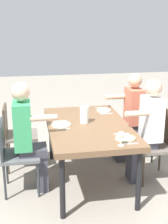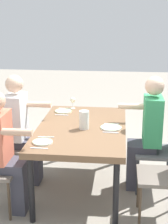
{
  "view_description": "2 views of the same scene",
  "coord_description": "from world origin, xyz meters",
  "px_view_note": "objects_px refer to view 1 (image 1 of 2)",
  "views": [
    {
      "loc": [
        3.55,
        -0.7,
        2.0
      ],
      "look_at": [
        -0.11,
        -0.03,
        0.89
      ],
      "focal_mm": 49.82,
      "sensor_mm": 36.0,
      "label": 1
    },
    {
      "loc": [
        -3.68,
        -0.43,
        2.04
      ],
      "look_at": [
        0.13,
        -0.01,
        0.9
      ],
      "focal_mm": 55.84,
      "sensor_mm": 36.0,
      "label": 2
    }
  ],
  "objects_px": {
    "diner_woman_green": "(146,128)",
    "plate_2": "(125,138)",
    "chair_mid_south": "(14,151)",
    "wine_glass_2": "(121,135)",
    "diner_man_white": "(28,134)",
    "plate_0": "(104,110)",
    "dining_table": "(88,129)",
    "plate_1": "(61,124)",
    "chair_mid_north": "(160,141)",
    "chair_west_north": "(142,124)",
    "diner_guest_third": "(129,115)",
    "chair_west_south": "(15,132)",
    "water_pitcher": "(84,116)"
  },
  "relations": [
    {
      "from": "dining_table",
      "to": "diner_man_white",
      "type": "height_order",
      "value": "diner_man_white"
    },
    {
      "from": "chair_west_north",
      "to": "diner_man_white",
      "type": "relative_size",
      "value": 0.7
    },
    {
      "from": "chair_west_south",
      "to": "plate_2",
      "type": "height_order",
      "value": "chair_west_south"
    },
    {
      "from": "plate_0",
      "to": "plate_2",
      "type": "relative_size",
      "value": 0.92
    },
    {
      "from": "chair_mid_north",
      "to": "plate_2",
      "type": "relative_size",
      "value": 4.07
    },
    {
      "from": "diner_guest_third",
      "to": "plate_2",
      "type": "xyz_separation_m",
      "value": [
        1.1,
        -0.41,
        0.09
      ]
    },
    {
      "from": "diner_man_white",
      "to": "wine_glass_2",
      "type": "height_order",
      "value": "diner_man_white"
    },
    {
      "from": "chair_mid_south",
      "to": "diner_man_white",
      "type": "height_order",
      "value": "diner_man_white"
    },
    {
      "from": "chair_west_north",
      "to": "plate_0",
      "type": "xyz_separation_m",
      "value": [
        0.01,
        -0.59,
        0.25
      ]
    },
    {
      "from": "diner_guest_third",
      "to": "wine_glass_2",
      "type": "height_order",
      "value": "diner_guest_third"
    },
    {
      "from": "chair_west_south",
      "to": "diner_woman_green",
      "type": "distance_m",
      "value": 1.76
    },
    {
      "from": "diner_man_white",
      "to": "plate_1",
      "type": "height_order",
      "value": "diner_man_white"
    },
    {
      "from": "chair_mid_south",
      "to": "chair_west_north",
      "type": "bearing_deg",
      "value": 109.33
    },
    {
      "from": "chair_west_south",
      "to": "diner_man_white",
      "type": "bearing_deg",
      "value": 15.54
    },
    {
      "from": "dining_table",
      "to": "diner_man_white",
      "type": "xyz_separation_m",
      "value": [
        0.09,
        -0.73,
        0.02
      ]
    },
    {
      "from": "chair_mid_south",
      "to": "diner_man_white",
      "type": "bearing_deg",
      "value": 89.09
    },
    {
      "from": "plate_2",
      "to": "water_pitcher",
      "type": "distance_m",
      "value": 0.71
    },
    {
      "from": "plate_1",
      "to": "wine_glass_2",
      "type": "distance_m",
      "value": 0.92
    },
    {
      "from": "chair_west_south",
      "to": "diner_guest_third",
      "type": "xyz_separation_m",
      "value": [
        -0.0,
        1.62,
        0.16
      ]
    },
    {
      "from": "plate_1",
      "to": "plate_2",
      "type": "height_order",
      "value": "same"
    },
    {
      "from": "diner_woman_green",
      "to": "chair_mid_south",
      "type": "bearing_deg",
      "value": -90.1
    },
    {
      "from": "chair_mid_north",
      "to": "plate_0",
      "type": "distance_m",
      "value": 0.89
    },
    {
      "from": "diner_man_white",
      "to": "diner_woman_green",
      "type": "bearing_deg",
      "value": 90.0
    },
    {
      "from": "plate_1",
      "to": "diner_woman_green",
      "type": "bearing_deg",
      "value": 83.44
    },
    {
      "from": "dining_table",
      "to": "diner_guest_third",
      "type": "distance_m",
      "value": 0.9
    },
    {
      "from": "chair_west_north",
      "to": "chair_mid_south",
      "type": "bearing_deg",
      "value": -70.67
    },
    {
      "from": "chair_mid_south",
      "to": "wine_glass_2",
      "type": "bearing_deg",
      "value": 60.57
    },
    {
      "from": "wine_glass_2",
      "to": "chair_west_north",
      "type": "bearing_deg",
      "value": 150.59
    },
    {
      "from": "diner_woman_green",
      "to": "chair_mid_north",
      "type": "bearing_deg",
      "value": 90.87
    },
    {
      "from": "plate_1",
      "to": "plate_2",
      "type": "relative_size",
      "value": 1.07
    },
    {
      "from": "wine_glass_2",
      "to": "water_pitcher",
      "type": "relative_size",
      "value": 0.75
    },
    {
      "from": "dining_table",
      "to": "plate_0",
      "type": "bearing_deg",
      "value": 148.41
    },
    {
      "from": "dining_table",
      "to": "plate_1",
      "type": "distance_m",
      "value": 0.34
    },
    {
      "from": "dining_table",
      "to": "diner_woman_green",
      "type": "height_order",
      "value": "diner_woman_green"
    },
    {
      "from": "chair_mid_south",
      "to": "diner_woman_green",
      "type": "distance_m",
      "value": 1.64
    },
    {
      "from": "chair_mid_north",
      "to": "plate_1",
      "type": "distance_m",
      "value": 1.27
    },
    {
      "from": "diner_woman_green",
      "to": "plate_0",
      "type": "xyz_separation_m",
      "value": [
        -0.63,
        -0.39,
        0.07
      ]
    },
    {
      "from": "diner_guest_third",
      "to": "water_pitcher",
      "type": "height_order",
      "value": "diner_guest_third"
    },
    {
      "from": "plate_0",
      "to": "wine_glass_2",
      "type": "bearing_deg",
      "value": -5.82
    },
    {
      "from": "plate_0",
      "to": "chair_west_south",
      "type": "bearing_deg",
      "value": -90.61
    },
    {
      "from": "dining_table",
      "to": "plate_2",
      "type": "relative_size",
      "value": 7.36
    },
    {
      "from": "diner_woman_green",
      "to": "plate_2",
      "type": "relative_size",
      "value": 5.95
    },
    {
      "from": "plate_2",
      "to": "chair_mid_north",
      "type": "bearing_deg",
      "value": 126.86
    },
    {
      "from": "chair_west_north",
      "to": "diner_man_white",
      "type": "height_order",
      "value": "diner_man_white"
    },
    {
      "from": "diner_woman_green",
      "to": "plate_0",
      "type": "bearing_deg",
      "value": -148.07
    },
    {
      "from": "chair_mid_north",
      "to": "wine_glass_2",
      "type": "bearing_deg",
      "value": -48.61
    },
    {
      "from": "plate_1",
      "to": "wine_glass_2",
      "type": "bearing_deg",
      "value": 35.52
    },
    {
      "from": "dining_table",
      "to": "diner_guest_third",
      "type": "height_order",
      "value": "diner_guest_third"
    },
    {
      "from": "wine_glass_2",
      "to": "plate_2",
      "type": "bearing_deg",
      "value": 149.32
    },
    {
      "from": "diner_guest_third",
      "to": "chair_west_south",
      "type": "bearing_deg",
      "value": -89.89
    }
  ]
}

